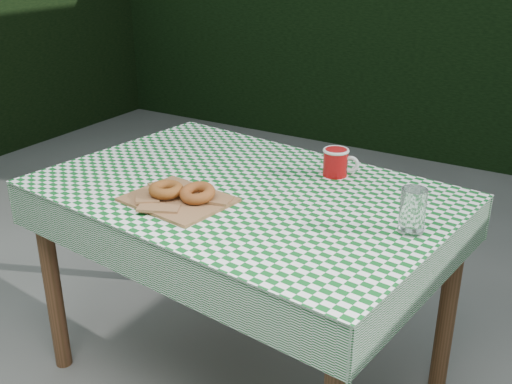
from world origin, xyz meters
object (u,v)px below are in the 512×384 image
coffee_mug (335,162)px  table (244,289)px  paper_bag (178,199)px  drinking_glass (412,211)px

coffee_mug → table: bearing=-141.0°
paper_bag → coffee_mug: bearing=54.3°
table → drinking_glass: size_ratio=10.12×
table → coffee_mug: 0.54m
coffee_mug → drinking_glass: (0.35, -0.29, 0.02)m
coffee_mug → drinking_glass: bearing=-50.9°
drinking_glass → table: bearing=176.9°
table → drinking_glass: drinking_glass is taller
paper_bag → coffee_mug: size_ratio=1.84×
table → coffee_mug: bearing=58.1°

